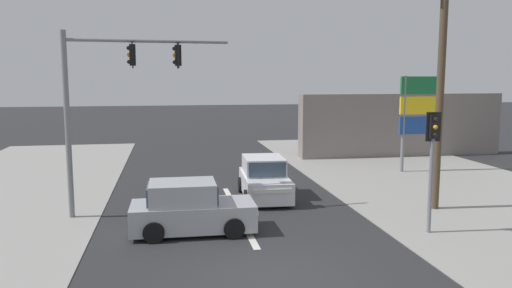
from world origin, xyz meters
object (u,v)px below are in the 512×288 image
Objects in this scene: traffic_signal_mast at (109,90)px; hatchback_oncoming_near at (190,209)px; shopping_plaza_sign at (420,110)px; pedestal_signal_right_kerb at (432,152)px; utility_pole_midground_right at (441,78)px; hatchback_kerbside_parked at (264,179)px.

hatchback_oncoming_near is (2.44, -2.34, -3.44)m from traffic_signal_mast.
shopping_plaza_sign is (13.76, 5.38, -1.16)m from traffic_signal_mast.
shopping_plaza_sign is (4.44, 9.01, 0.57)m from pedestal_signal_right_kerb.
traffic_signal_mast is 1.69× the size of pedestal_signal_right_kerb.
utility_pole_midground_right reaches higher than pedestal_signal_right_kerb.
traffic_signal_mast is at bearing 136.19° from hatchback_oncoming_near.
hatchback_kerbside_parked is (5.40, 1.49, -3.44)m from traffic_signal_mast.
utility_pole_midground_right reaches higher than shopping_plaza_sign.
hatchback_kerbside_parked is at bearing 52.23° from hatchback_oncoming_near.
shopping_plaza_sign is at bearing 34.28° from hatchback_oncoming_near.
traffic_signal_mast is at bearing -158.65° from shopping_plaza_sign.
hatchback_kerbside_parked is (-8.36, -3.89, -2.28)m from shopping_plaza_sign.
hatchback_oncoming_near is at bearing -172.13° from utility_pole_midground_right.
utility_pole_midground_right is 1.43× the size of traffic_signal_mast.
utility_pole_midground_right is at bearing -25.76° from hatchback_kerbside_parked.
traffic_signal_mast is 1.64× the size of hatchback_oncoming_near.
shopping_plaza_sign is at bearing 24.95° from hatchback_kerbside_parked.
hatchback_kerbside_parked is at bearing 127.43° from pedestal_signal_right_kerb.
traffic_signal_mast reaches higher than hatchback_oncoming_near.
utility_pole_midground_right is 1.86× the size of shopping_plaza_sign.
shopping_plaza_sign reaches higher than hatchback_oncoming_near.
utility_pole_midground_right is 7.30m from shopping_plaza_sign.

